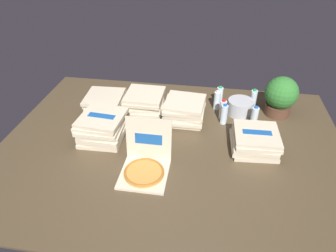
{
  "coord_description": "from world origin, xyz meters",
  "views": [
    {
      "loc": [
        0.3,
        -2.13,
        1.75
      ],
      "look_at": [
        -0.05,
        0.1,
        0.14
      ],
      "focal_mm": 31.72,
      "sensor_mm": 36.0,
      "label": 1
    }
  ],
  "objects_px": {
    "water_bottle_2": "(224,114)",
    "water_bottle_1": "(253,99)",
    "pizza_stack_right_mid": "(184,110)",
    "pizza_stack_left_far": "(102,128)",
    "ice_bucket": "(240,107)",
    "pizza_stack_right_near": "(255,141)",
    "water_bottle_3": "(223,110)",
    "pizza_stack_left_mid": "(106,102)",
    "potted_plant": "(281,96)",
    "pizza_stack_center_far": "(145,102)",
    "open_pizza_box": "(145,164)",
    "water_bottle_0": "(254,117)",
    "water_bottle_5": "(220,96)",
    "water_bottle_4": "(217,100)"
  },
  "relations": [
    {
      "from": "pizza_stack_right_near",
      "to": "potted_plant",
      "type": "bearing_deg",
      "value": 65.39
    },
    {
      "from": "pizza_stack_right_mid",
      "to": "pizza_stack_left_mid",
      "type": "distance_m",
      "value": 0.87
    },
    {
      "from": "water_bottle_5",
      "to": "water_bottle_4",
      "type": "bearing_deg",
      "value": -104.46
    },
    {
      "from": "water_bottle_1",
      "to": "water_bottle_4",
      "type": "xyz_separation_m",
      "value": [
        -0.39,
        -0.1,
        0.0
      ]
    },
    {
      "from": "pizza_stack_right_near",
      "to": "pizza_stack_center_far",
      "type": "bearing_deg",
      "value": 156.72
    },
    {
      "from": "pizza_stack_right_near",
      "to": "water_bottle_3",
      "type": "xyz_separation_m",
      "value": [
        -0.29,
        0.46,
        0.01
      ]
    },
    {
      "from": "water_bottle_3",
      "to": "ice_bucket",
      "type": "bearing_deg",
      "value": 34.38
    },
    {
      "from": "water_bottle_2",
      "to": "water_bottle_1",
      "type": "bearing_deg",
      "value": 48.71
    },
    {
      "from": "water_bottle_1",
      "to": "water_bottle_2",
      "type": "distance_m",
      "value": 0.48
    },
    {
      "from": "ice_bucket",
      "to": "pizza_stack_right_near",
      "type": "bearing_deg",
      "value": -80.3
    },
    {
      "from": "pizza_stack_right_near",
      "to": "pizza_stack_left_far",
      "type": "bearing_deg",
      "value": -177.34
    },
    {
      "from": "water_bottle_0",
      "to": "water_bottle_1",
      "type": "relative_size",
      "value": 1.0
    },
    {
      "from": "ice_bucket",
      "to": "water_bottle_1",
      "type": "height_order",
      "value": "water_bottle_1"
    },
    {
      "from": "pizza_stack_right_near",
      "to": "potted_plant",
      "type": "height_order",
      "value": "potted_plant"
    },
    {
      "from": "pizza_stack_left_mid",
      "to": "water_bottle_5",
      "type": "distance_m",
      "value": 1.26
    },
    {
      "from": "water_bottle_0",
      "to": "potted_plant",
      "type": "distance_m",
      "value": 0.39
    },
    {
      "from": "water_bottle_0",
      "to": "pizza_stack_center_far",
      "type": "bearing_deg",
      "value": 175.07
    },
    {
      "from": "pizza_stack_left_mid",
      "to": "water_bottle_3",
      "type": "relative_size",
      "value": 2.02
    },
    {
      "from": "water_bottle_0",
      "to": "water_bottle_5",
      "type": "xyz_separation_m",
      "value": [
        -0.35,
        0.37,
        0.0
      ]
    },
    {
      "from": "pizza_stack_left_far",
      "to": "water_bottle_2",
      "type": "bearing_deg",
      "value": 21.5
    },
    {
      "from": "pizza_stack_left_mid",
      "to": "water_bottle_2",
      "type": "bearing_deg",
      "value": -2.91
    },
    {
      "from": "water_bottle_2",
      "to": "potted_plant",
      "type": "distance_m",
      "value": 0.64
    },
    {
      "from": "ice_bucket",
      "to": "water_bottle_3",
      "type": "relative_size",
      "value": 1.22
    },
    {
      "from": "open_pizza_box",
      "to": "water_bottle_3",
      "type": "bearing_deg",
      "value": 54.99
    },
    {
      "from": "pizza_stack_right_mid",
      "to": "pizza_stack_left_far",
      "type": "height_order",
      "value": "pizza_stack_left_far"
    },
    {
      "from": "pizza_stack_right_near",
      "to": "water_bottle_5",
      "type": "bearing_deg",
      "value": 113.45
    },
    {
      "from": "potted_plant",
      "to": "pizza_stack_left_far",
      "type": "bearing_deg",
      "value": -157.41
    },
    {
      "from": "pizza_stack_right_near",
      "to": "ice_bucket",
      "type": "height_order",
      "value": "pizza_stack_right_near"
    },
    {
      "from": "pizza_stack_right_near",
      "to": "pizza_stack_left_far",
      "type": "relative_size",
      "value": 1.01
    },
    {
      "from": "open_pizza_box",
      "to": "water_bottle_3",
      "type": "distance_m",
      "value": 1.09
    },
    {
      "from": "pizza_stack_right_mid",
      "to": "potted_plant",
      "type": "xyz_separation_m",
      "value": [
        0.97,
        0.25,
        0.11
      ]
    },
    {
      "from": "pizza_stack_right_mid",
      "to": "ice_bucket",
      "type": "bearing_deg",
      "value": 19.56
    },
    {
      "from": "pizza_stack_center_far",
      "to": "pizza_stack_left_far",
      "type": "distance_m",
      "value": 0.62
    },
    {
      "from": "pizza_stack_left_mid",
      "to": "water_bottle_1",
      "type": "xyz_separation_m",
      "value": [
        1.59,
        0.3,
        0.01
      ]
    },
    {
      "from": "open_pizza_box",
      "to": "water_bottle_0",
      "type": "distance_m",
      "value": 1.24
    },
    {
      "from": "pizza_stack_left_far",
      "to": "water_bottle_1",
      "type": "bearing_deg",
      "value": 29.14
    },
    {
      "from": "pizza_stack_left_far",
      "to": "water_bottle_4",
      "type": "relative_size",
      "value": 1.93
    },
    {
      "from": "open_pizza_box",
      "to": "pizza_stack_left_far",
      "type": "bearing_deg",
      "value": 143.42
    },
    {
      "from": "water_bottle_2",
      "to": "pizza_stack_left_mid",
      "type": "bearing_deg",
      "value": 177.09
    },
    {
      "from": "ice_bucket",
      "to": "pizza_stack_left_far",
      "type": "bearing_deg",
      "value": -153.22
    },
    {
      "from": "pizza_stack_right_near",
      "to": "water_bottle_1",
      "type": "bearing_deg",
      "value": 86.74
    },
    {
      "from": "pizza_stack_right_mid",
      "to": "water_bottle_0",
      "type": "xyz_separation_m",
      "value": [
        0.71,
        -0.0,
        -0.0
      ]
    },
    {
      "from": "pizza_stack_right_near",
      "to": "water_bottle_5",
      "type": "height_order",
      "value": "water_bottle_5"
    },
    {
      "from": "water_bottle_1",
      "to": "pizza_stack_left_far",
      "type": "bearing_deg",
      "value": -150.86
    },
    {
      "from": "open_pizza_box",
      "to": "pizza_stack_right_near",
      "type": "xyz_separation_m",
      "value": [
        0.91,
        0.43,
        0.02
      ]
    },
    {
      "from": "pizza_stack_left_mid",
      "to": "open_pizza_box",
      "type": "bearing_deg",
      "value": -53.98
    },
    {
      "from": "pizza_stack_left_mid",
      "to": "potted_plant",
      "type": "bearing_deg",
      "value": 6.11
    },
    {
      "from": "pizza_stack_right_near",
      "to": "water_bottle_5",
      "type": "xyz_separation_m",
      "value": [
        -0.33,
        0.75,
        0.01
      ]
    },
    {
      "from": "water_bottle_1",
      "to": "water_bottle_5",
      "type": "distance_m",
      "value": 0.37
    },
    {
      "from": "ice_bucket",
      "to": "pizza_stack_right_mid",
      "type": "bearing_deg",
      "value": -160.44
    }
  ]
}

